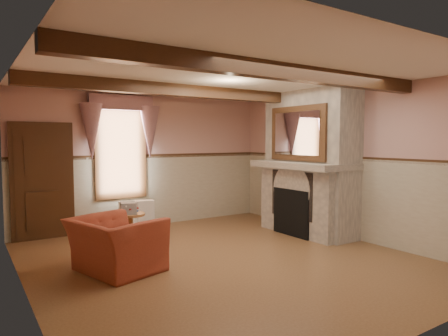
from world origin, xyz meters
TOP-DOWN VIEW (x-y plane):
  - floor at (0.00, 0.00)m, footprint 5.50×6.00m
  - ceiling at (0.00, 0.00)m, footprint 5.50×6.00m
  - wall_back at (0.00, 3.00)m, footprint 5.50×0.02m
  - wall_front at (0.00, -3.00)m, footprint 5.50×0.02m
  - wall_left at (-2.75, 0.00)m, footprint 0.02×6.00m
  - wall_right at (2.75, 0.00)m, footprint 0.02×6.00m
  - wainscot at (0.00, 0.00)m, footprint 5.50×6.00m
  - chair_rail at (0.00, 0.00)m, footprint 5.50×6.00m
  - firebox at (2.00, 0.60)m, footprint 0.20×0.95m
  - armchair at (-1.57, 0.38)m, footprint 1.31×1.41m
  - side_table at (-0.88, 1.69)m, footprint 0.57×0.57m
  - book_stack at (-0.92, 1.70)m, footprint 0.33×0.37m
  - radiator at (-0.38, 2.70)m, footprint 0.72×0.28m
  - bowl at (2.24, 0.62)m, footprint 0.38×0.38m
  - mantel_clock at (2.24, 1.40)m, footprint 0.14×0.24m
  - oil_lamp at (2.24, 0.85)m, footprint 0.11×0.11m
  - candle_red at (2.24, 0.11)m, footprint 0.06×0.06m
  - jar_yellow at (2.24, 0.20)m, footprint 0.06×0.06m
  - fireplace at (2.42, 0.60)m, footprint 0.85×2.00m
  - mantel at (2.24, 0.60)m, footprint 1.05×2.05m
  - overmantel_mirror at (2.06, 0.60)m, footprint 0.06×1.44m
  - door at (-2.10, 2.94)m, footprint 1.10×0.10m
  - window at (-0.60, 2.97)m, footprint 1.06×0.08m
  - window_drapes at (-0.60, 2.88)m, footprint 1.30×0.14m
  - ceiling_beam_front at (0.00, -1.20)m, footprint 5.50×0.18m
  - ceiling_beam_back at (0.00, 1.20)m, footprint 5.50×0.18m

SIDE VIEW (x-z plane):
  - floor at x=0.00m, z-range -0.01..0.01m
  - side_table at x=-0.88m, z-range 0.00..0.55m
  - radiator at x=-0.38m, z-range 0.00..0.60m
  - armchair at x=-1.57m, z-range 0.00..0.76m
  - firebox at x=2.00m, z-range 0.00..0.90m
  - book_stack at x=-0.92m, z-range 0.55..0.75m
  - wainscot at x=0.00m, z-range 0.00..1.50m
  - door at x=-2.10m, z-range 0.00..2.10m
  - mantel at x=2.24m, z-range 1.30..1.42m
  - wall_back at x=0.00m, z-range 0.00..2.80m
  - wall_front at x=0.00m, z-range 0.00..2.80m
  - wall_left at x=-2.75m, z-range 0.00..2.80m
  - wall_right at x=2.75m, z-range 0.00..2.80m
  - fireplace at x=2.42m, z-range 0.00..2.80m
  - bowl at x=2.24m, z-range 1.42..1.51m
  - jar_yellow at x=2.24m, z-range 1.42..1.54m
  - chair_rail at x=0.00m, z-range 1.46..1.54m
  - candle_red at x=2.24m, z-range 1.42..1.58m
  - mantel_clock at x=2.24m, z-range 1.42..1.62m
  - oil_lamp at x=2.24m, z-range 1.42..1.70m
  - window at x=-0.60m, z-range 0.64..2.66m
  - overmantel_mirror at x=2.06m, z-range 1.45..2.49m
  - window_drapes at x=-0.60m, z-range 1.55..2.95m
  - ceiling_beam_front at x=0.00m, z-range 2.60..2.80m
  - ceiling_beam_back at x=0.00m, z-range 2.60..2.80m
  - ceiling at x=0.00m, z-range 2.79..2.80m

